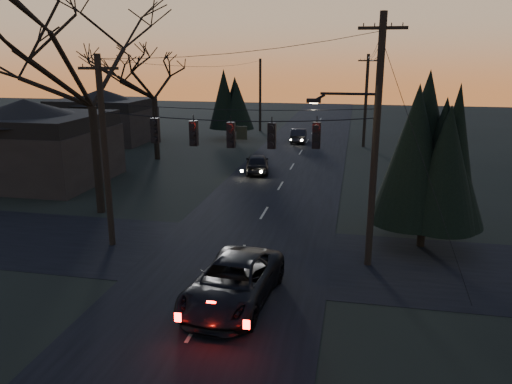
% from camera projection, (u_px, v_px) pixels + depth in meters
% --- Properties ---
extents(main_road, '(8.00, 120.00, 0.02)m').
position_uv_depth(main_road, '(276.00, 194.00, 31.28)').
color(main_road, black).
rests_on(main_road, ground).
extents(cross_road, '(60.00, 7.00, 0.02)m').
position_uv_depth(cross_road, '(239.00, 254.00, 21.83)').
color(cross_road, black).
rests_on(cross_road, ground).
extents(utility_pole_right, '(5.00, 0.30, 10.00)m').
position_uv_depth(utility_pole_right, '(368.00, 265.00, 20.79)').
color(utility_pole_right, black).
rests_on(utility_pole_right, ground).
extents(utility_pole_left, '(1.80, 0.30, 8.50)m').
position_uv_depth(utility_pole_left, '(113.00, 245.00, 22.97)').
color(utility_pole_left, black).
rests_on(utility_pole_left, ground).
extents(utility_pole_far_r, '(1.80, 0.30, 8.50)m').
position_uv_depth(utility_pole_far_r, '(363.00, 147.00, 47.25)').
color(utility_pole_far_r, black).
rests_on(utility_pole_far_r, ground).
extents(utility_pole_far_l, '(0.30, 0.30, 8.00)m').
position_uv_depth(utility_pole_far_l, '(260.00, 131.00, 56.99)').
color(utility_pole_far_l, black).
rests_on(utility_pole_far_l, ground).
extents(span_signal_assembly, '(11.50, 0.44, 1.50)m').
position_uv_depth(span_signal_assembly, '(232.00, 134.00, 20.46)').
color(span_signal_assembly, black).
rests_on(span_signal_assembly, ground).
extents(bare_tree_left, '(10.03, 10.03, 11.67)m').
position_uv_depth(bare_tree_left, '(88.00, 60.00, 25.52)').
color(bare_tree_left, black).
rests_on(bare_tree_left, ground).
extents(evergreen_right, '(4.10, 4.10, 7.27)m').
position_uv_depth(evergreen_right, '(429.00, 155.00, 21.67)').
color(evergreen_right, black).
rests_on(evergreen_right, ground).
extents(bare_tree_dist, '(6.92, 6.92, 9.99)m').
position_uv_depth(bare_tree_dist, '(153.00, 73.00, 39.84)').
color(bare_tree_dist, black).
rests_on(bare_tree_dist, ground).
extents(evergreen_dist, '(3.40, 3.40, 6.16)m').
position_uv_depth(evergreen_dist, '(232.00, 103.00, 50.42)').
color(evergreen_dist, black).
rests_on(evergreen_dist, ground).
extents(house_left_near, '(10.00, 8.00, 5.60)m').
position_uv_depth(house_left_near, '(28.00, 141.00, 33.76)').
color(house_left_near, black).
rests_on(house_left_near, ground).
extents(house_left_far, '(9.00, 7.00, 5.20)m').
position_uv_depth(house_left_far, '(103.00, 115.00, 49.50)').
color(house_left_far, black).
rests_on(house_left_far, ground).
extents(suv_near, '(3.07, 5.78, 1.55)m').
position_uv_depth(suv_near, '(233.00, 283.00, 17.39)').
color(suv_near, black).
rests_on(suv_near, ground).
extents(sedan_oncoming_a, '(2.39, 4.35, 1.40)m').
position_uv_depth(sedan_oncoming_a, '(257.00, 163.00, 36.74)').
color(sedan_oncoming_a, black).
rests_on(sedan_oncoming_a, ground).
extents(sedan_oncoming_b, '(1.66, 4.16, 1.35)m').
position_uv_depth(sedan_oncoming_b, '(299.00, 135.00, 49.50)').
color(sedan_oncoming_b, black).
rests_on(sedan_oncoming_b, ground).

